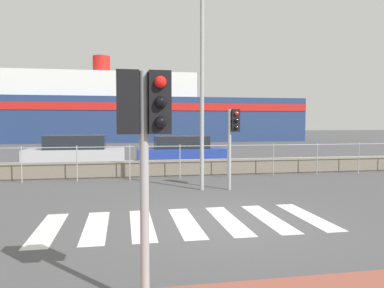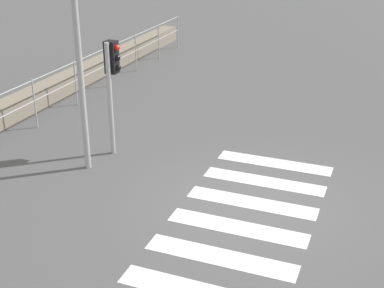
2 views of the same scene
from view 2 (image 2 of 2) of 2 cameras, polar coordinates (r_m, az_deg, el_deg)
ground_plane at (r=9.79m, az=6.20°, el=-6.58°), size 160.00×160.00×0.00m
crosswalk at (r=9.15m, az=4.89°, el=-8.85°), size 5.85×2.40×0.01m
traffic_light_far at (r=11.38m, az=-8.58°, el=7.57°), size 0.34×0.32×2.46m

